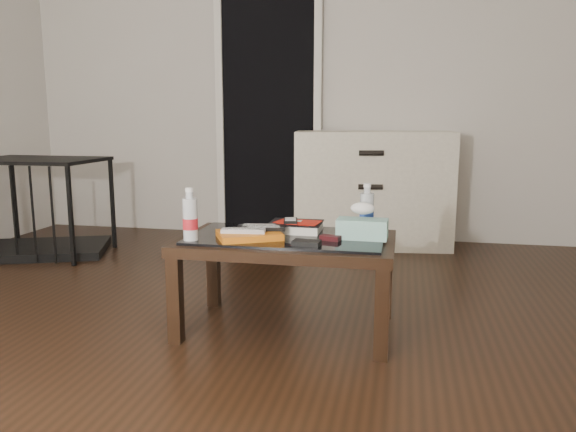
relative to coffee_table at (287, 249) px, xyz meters
name	(u,v)px	position (x,y,z in m)	size (l,w,h in m)	color
ground	(225,354)	(-0.20, -0.34, -0.40)	(5.00, 5.00, 0.00)	black
doorway	(269,115)	(-0.60, 2.13, 0.63)	(0.90, 0.08, 2.07)	black
coffee_table	(287,249)	(0.00, 0.00, 0.00)	(1.00, 0.60, 0.46)	black
dresser	(372,189)	(0.29, 1.89, 0.05)	(1.25, 0.65, 0.90)	silver
pet_crate	(41,223)	(-2.10, 1.12, -0.17)	(1.05, 0.88, 0.71)	black
magazines	(249,235)	(-0.16, -0.09, 0.08)	(0.28, 0.21, 0.03)	#CA6513
remote_silver	(243,230)	(-0.18, -0.12, 0.11)	(0.20, 0.05, 0.02)	#B2B1B6
remote_black_front	(263,228)	(-0.10, -0.05, 0.11)	(0.20, 0.05, 0.02)	black
remote_black_back	(259,227)	(-0.13, -0.02, 0.11)	(0.20, 0.05, 0.02)	black
textbook	(296,227)	(0.02, 0.11, 0.09)	(0.25, 0.20, 0.05)	black
dvd_mailers	(296,222)	(0.03, 0.11, 0.11)	(0.19, 0.14, 0.01)	#AB160B
ipod	(291,220)	(0.00, 0.07, 0.12)	(0.06, 0.10, 0.02)	black
flip_phone	(330,238)	(0.21, -0.06, 0.08)	(0.09, 0.05, 0.02)	black
wallet	(307,243)	(0.12, -0.17, 0.07)	(0.12, 0.07, 0.02)	black
water_bottle_left	(190,214)	(-0.41, -0.18, 0.18)	(0.07, 0.07, 0.24)	#B9BEC4
water_bottle_right	(367,208)	(0.36, 0.16, 0.18)	(0.07, 0.07, 0.24)	#B5BBC1
tissue_box	(362,229)	(0.35, 0.01, 0.11)	(0.23, 0.12, 0.09)	teal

